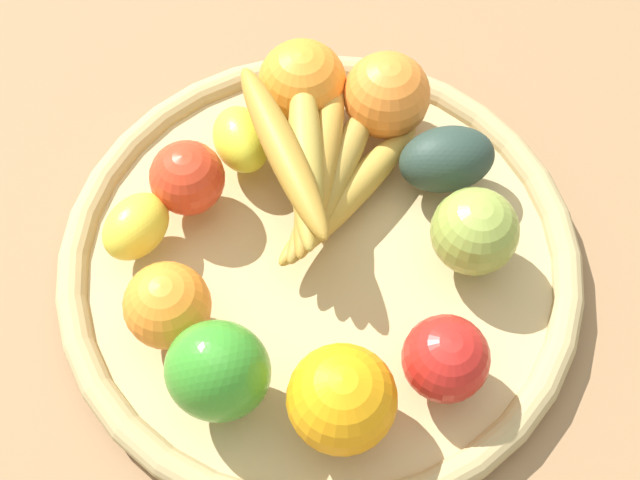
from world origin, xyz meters
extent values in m
plane|color=olive|center=(0.00, 0.00, 0.00)|extent=(2.40, 2.40, 0.00)
cylinder|color=tan|center=(0.00, 0.00, 0.01)|extent=(0.44, 0.44, 0.02)
torus|color=tan|center=(0.00, 0.00, 0.02)|extent=(0.46, 0.46, 0.03)
sphere|color=orange|center=(0.10, 0.09, 0.07)|extent=(0.10, 0.10, 0.07)
sphere|color=#8C9F40|center=(-0.13, -0.02, 0.07)|extent=(0.10, 0.10, 0.07)
sphere|color=orange|center=(0.05, -0.15, 0.07)|extent=(0.11, 0.11, 0.08)
ellipsoid|color=yellow|center=(0.09, -0.08, 0.06)|extent=(0.08, 0.08, 0.05)
sphere|color=orange|center=(-0.04, 0.14, 0.08)|extent=(0.11, 0.11, 0.08)
ellipsoid|color=#B58D36|center=(-0.02, -0.05, 0.05)|extent=(0.12, 0.18, 0.03)
ellipsoid|color=#A98636|center=(0.00, -0.06, 0.06)|extent=(0.07, 0.19, 0.03)
ellipsoid|color=#B78631|center=(0.01, -0.06, 0.07)|extent=(0.03, 0.19, 0.03)
ellipsoid|color=gold|center=(0.02, -0.06, 0.09)|extent=(0.07, 0.19, 0.03)
ellipsoid|color=#B7852E|center=(0.04, -0.05, 0.10)|extent=(0.13, 0.17, 0.03)
ellipsoid|color=#273A31|center=(-0.09, -0.10, 0.06)|extent=(0.10, 0.09, 0.06)
ellipsoid|color=#389028|center=(0.05, 0.14, 0.08)|extent=(0.09, 0.08, 0.09)
sphere|color=red|center=(-0.12, 0.09, 0.07)|extent=(0.10, 0.10, 0.07)
sphere|color=red|center=(0.12, -0.03, 0.07)|extent=(0.07, 0.07, 0.07)
sphere|color=orange|center=(-0.03, -0.15, 0.07)|extent=(0.10, 0.10, 0.08)
ellipsoid|color=yellow|center=(0.15, 0.02, 0.06)|extent=(0.07, 0.08, 0.05)
camera|label=1|loc=(-0.07, 0.36, 0.70)|focal=49.26mm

